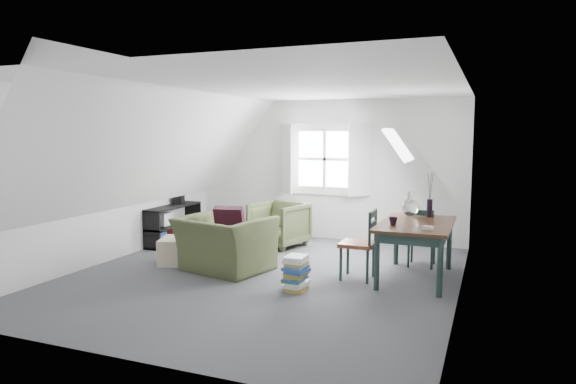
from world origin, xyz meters
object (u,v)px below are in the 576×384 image
at_px(dining_chair_near, 360,243).
at_px(armchair_near, 225,270).
at_px(magazine_stack, 296,273).
at_px(armchair_far, 279,246).
at_px(media_shelf, 170,226).
at_px(dining_table, 416,230).
at_px(dining_chair_far, 422,236).
at_px(ottoman, 181,250).

bearing_deg(dining_chair_near, armchair_near, -73.95).
height_order(dining_chair_near, magazine_stack, dining_chair_near).
relative_size(armchair_far, media_shelf, 0.64).
bearing_deg(dining_table, dining_chair_far, 88.61).
xyz_separation_m(armchair_near, dining_table, (2.53, 0.56, 0.65)).
relative_size(armchair_near, dining_table, 0.78).
bearing_deg(dining_table, armchair_far, 152.35).
bearing_deg(armchair_near, armchair_far, -79.76).
relative_size(armchair_far, ottoman, 1.47).
xyz_separation_m(armchair_far, media_shelf, (-1.87, -0.47, 0.30)).
xyz_separation_m(ottoman, dining_chair_near, (2.67, 0.16, 0.29)).
bearing_deg(dining_chair_near, magazine_stack, -31.62).
distance_m(armchair_far, dining_chair_near, 2.31).
relative_size(ottoman, dining_table, 0.37).
height_order(armchair_near, armchair_far, armchair_near).
relative_size(dining_table, dining_chair_near, 1.63).
bearing_deg(dining_chair_near, dining_table, 119.57).
xyz_separation_m(armchair_near, media_shelf, (-1.77, 1.24, 0.30)).
xyz_separation_m(dining_table, media_shelf, (-4.30, 0.68, -0.36)).
height_order(armchair_near, dining_chair_near, dining_chair_near).
distance_m(dining_chair_far, magazine_stack, 2.15).
bearing_deg(ottoman, armchair_near, -8.74).
bearing_deg(media_shelf, dining_chair_near, -18.66).
bearing_deg(ottoman, media_shelf, 130.70).
distance_m(armchair_far, media_shelf, 1.95).
bearing_deg(media_shelf, dining_table, -12.88).
distance_m(ottoman, dining_table, 3.40).
xyz_separation_m(ottoman, magazine_stack, (2.05, -0.60, 0.02)).
bearing_deg(dining_chair_far, dining_chair_near, 69.19).
bearing_deg(dining_table, dining_chair_near, -160.15).
bearing_deg(armchair_far, dining_chair_far, 4.76).
distance_m(armchair_near, dining_chair_near, 1.94).
bearing_deg(magazine_stack, dining_table, 38.74).
xyz_separation_m(ottoman, dining_chair_far, (3.33, 1.12, 0.25)).
height_order(ottoman, dining_chair_far, dining_chair_far).
distance_m(dining_chair_near, magazine_stack, 1.01).
relative_size(ottoman, dining_chair_near, 0.61).
relative_size(ottoman, magazine_stack, 1.34).
distance_m(armchair_near, dining_table, 2.67).
bearing_deg(media_shelf, armchair_far, 10.10).
height_order(dining_table, magazine_stack, dining_table).
relative_size(armchair_near, dining_chair_far, 1.38).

